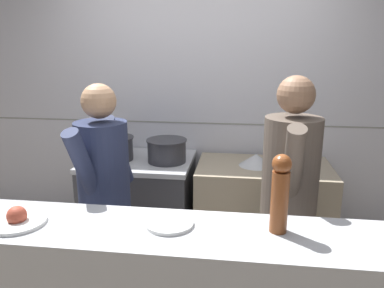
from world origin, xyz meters
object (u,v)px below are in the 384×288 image
Objects in this scene: sauce_pot at (167,150)px; plated_dish_appetiser at (169,223)px; oven_range at (141,207)px; chef_head_cook at (105,195)px; pepper_mill at (280,192)px; chef_sous at (289,197)px; stock_pot at (114,148)px; plated_dish_main at (17,219)px; mixing_bowl_steel at (256,160)px.

sauce_pot reaches higher than plated_dish_appetiser.
plated_dish_appetiser is (0.53, -1.38, 0.57)m from oven_range.
chef_head_cook reaches higher than plated_dish_appetiser.
chef_head_cook is (-1.04, 0.55, -0.30)m from pepper_mill.
chef_sous is (0.13, 0.61, -0.27)m from pepper_mill.
stock_pot reaches higher than oven_range.
chef_sous is at bearing 27.12° from plated_dish_main.
chef_head_cook is at bearing -75.31° from stock_pot.
chef_sous is (0.91, -0.73, -0.07)m from sauce_pot.
oven_range is at bearing 100.35° from chef_head_cook.
oven_range is at bearing 127.14° from pepper_mill.
pepper_mill is (1.25, -1.34, 0.20)m from stock_pot.
mixing_bowl_steel is (1.20, 0.03, -0.07)m from stock_pot.
mixing_bowl_steel reaches higher than oven_range.
oven_range is at bearing 151.41° from chef_sous.
oven_range is 3.27× the size of mixing_bowl_steel.
chef_sous reaches higher than plated_dish_appetiser.
mixing_bowl_steel is at bearing 3.14° from sauce_pot.
stock_pot is at bearing 90.60° from plated_dish_main.
plated_dish_appetiser is at bearing -108.29° from mixing_bowl_steel.
plated_dish_main is (-1.18, -1.46, 0.10)m from mixing_bowl_steel.
chef_head_cook reaches higher than oven_range.
stock_pot is 0.94× the size of pepper_mill.
plated_dish_main is 1.25m from pepper_mill.
chef_sous is (1.37, -0.73, -0.07)m from stock_pot.
chef_head_cook is (0.21, -0.79, -0.10)m from stock_pot.
chef_sous reaches higher than chef_head_cook.
chef_head_cook is (-0.25, -0.78, -0.10)m from sauce_pot.
pepper_mill is at bearing 0.77° from plated_dish_appetiser.
sauce_pot is 1.37m from plated_dish_appetiser.
sauce_pot reaches higher than mixing_bowl_steel.
chef_sous reaches higher than sauce_pot.
sauce_pot is 0.20× the size of chef_sous.
plated_dish_appetiser is at bearing -78.16° from sauce_pot.
plated_dish_appetiser is (0.74, -1.35, 0.02)m from stock_pot.
mixing_bowl_steel is 0.79m from chef_sous.
chef_sous is at bearing 78.38° from pepper_mill.
chef_head_cook is (-0.99, -0.82, -0.03)m from mixing_bowl_steel.
mixing_bowl_steel is 1.29m from chef_head_cook.
mixing_bowl_steel is at bearing 71.71° from plated_dish_appetiser.
plated_dish_main is 0.68m from chef_head_cook.
mixing_bowl_steel is 0.17× the size of chef_head_cook.
pepper_mill reaches higher than plated_dish_main.
chef_head_cook is 0.97× the size of chef_sous.
oven_range is 1.48m from chef_sous.
plated_dish_main is at bearing -148.16° from chef_sous.
oven_range is 2.46× the size of pepper_mill.
pepper_mill is (0.79, -1.33, 0.21)m from sauce_pot.
mixing_bowl_steel is 1.46m from plated_dish_appetiser.
stock_pot is 0.46m from sauce_pot.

